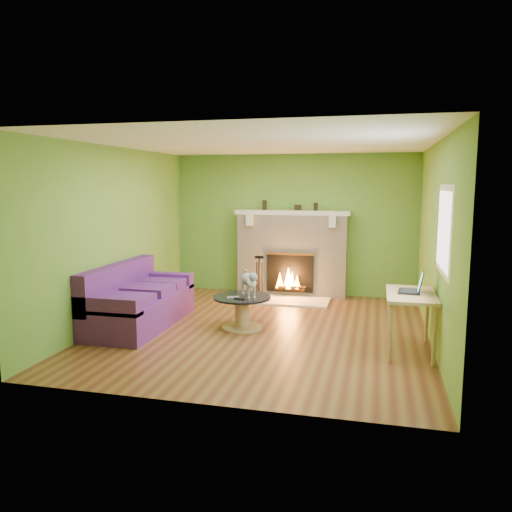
{
  "coord_description": "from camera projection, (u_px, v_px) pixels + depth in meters",
  "views": [
    {
      "loc": [
        1.53,
        -6.7,
        2.05
      ],
      "look_at": [
        -0.21,
        0.4,
        1.0
      ],
      "focal_mm": 35.0,
      "sensor_mm": 36.0,
      "label": 1
    }
  ],
  "objects": [
    {
      "name": "wall_right",
      "position": [
        435.0,
        244.0,
        6.38
      ],
      "size": [
        0.0,
        5.0,
        5.0
      ],
      "primitive_type": "plane",
      "rotation": [
        1.57,
        0.0,
        -1.57
      ],
      "color": "#57862B",
      "rests_on": "floor"
    },
    {
      "name": "wall_front",
      "position": [
        203.0,
        268.0,
        4.5
      ],
      "size": [
        5.0,
        0.0,
        5.0
      ],
      "primitive_type": "plane",
      "rotation": [
        -1.57,
        0.0,
        0.0
      ],
      "color": "#57862B",
      "rests_on": "floor"
    },
    {
      "name": "window_pane",
      "position": [
        444.0,
        230.0,
        5.48
      ],
      "size": [
        0.0,
        1.06,
        1.06
      ],
      "primitive_type": "plane",
      "rotation": [
        1.57,
        0.0,
        -1.57
      ],
      "color": "white",
      "rests_on": "wall_right"
    },
    {
      "name": "mantel_vase_right",
      "position": [
        316.0,
        207.0,
        8.99
      ],
      "size": [
        0.07,
        0.07,
        0.14
      ],
      "primitive_type": "cylinder",
      "color": "black",
      "rests_on": "mantel"
    },
    {
      "name": "remote_silver",
      "position": [
        233.0,
        297.0,
        7.01
      ],
      "size": [
        0.17,
        0.12,
        0.02
      ],
      "primitive_type": "cube",
      "rotation": [
        0.0,
        0.0,
        0.51
      ],
      "color": "gray",
      "rests_on": "coffee_table"
    },
    {
      "name": "fire_tools",
      "position": [
        259.0,
        276.0,
        9.04
      ],
      "size": [
        0.2,
        0.2,
        0.75
      ],
      "primitive_type": null,
      "color": "black",
      "rests_on": "hearth"
    },
    {
      "name": "mantel_box",
      "position": [
        298.0,
        208.0,
        9.07
      ],
      "size": [
        0.12,
        0.08,
        0.1
      ],
      "primitive_type": "cube",
      "color": "black",
      "rests_on": "mantel"
    },
    {
      "name": "window_frame",
      "position": [
        444.0,
        230.0,
        5.48
      ],
      "size": [
        0.0,
        1.2,
        1.2
      ],
      "primitive_type": "plane",
      "rotation": [
        1.57,
        0.0,
        -1.57
      ],
      "color": "silver",
      "rests_on": "wall_right"
    },
    {
      "name": "coffee_table",
      "position": [
        242.0,
        310.0,
        7.13
      ],
      "size": [
        0.83,
        0.83,
        0.47
      ],
      "color": "tan",
      "rests_on": "floor"
    },
    {
      "name": "desk",
      "position": [
        411.0,
        300.0,
        6.07
      ],
      "size": [
        0.58,
        1.0,
        0.74
      ],
      "color": "tan",
      "rests_on": "floor"
    },
    {
      "name": "wall_left",
      "position": [
        117.0,
        235.0,
        7.44
      ],
      "size": [
        0.0,
        5.0,
        5.0
      ],
      "primitive_type": "plane",
      "rotation": [
        1.57,
        0.0,
        1.57
      ],
      "color": "#57862B",
      "rests_on": "floor"
    },
    {
      "name": "cat",
      "position": [
        248.0,
        282.0,
        7.11
      ],
      "size": [
        0.52,
        0.66,
        0.39
      ],
      "primitive_type": null,
      "rotation": [
        0.0,
        0.0,
        0.54
      ],
      "color": "slate",
      "rests_on": "coffee_table"
    },
    {
      "name": "hearth",
      "position": [
        286.0,
        300.0,
        8.82
      ],
      "size": [
        1.5,
        0.75,
        0.03
      ],
      "primitive_type": "cube",
      "color": "beige",
      "rests_on": "floor"
    },
    {
      "name": "wall_back",
      "position": [
        294.0,
        225.0,
        9.31
      ],
      "size": [
        5.0,
        0.0,
        5.0
      ],
      "primitive_type": "plane",
      "rotation": [
        1.57,
        0.0,
        0.0
      ],
      "color": "#57862B",
      "rests_on": "floor"
    },
    {
      "name": "mantel",
      "position": [
        292.0,
        213.0,
        9.08
      ],
      "size": [
        2.1,
        0.28,
        0.08
      ],
      "primitive_type": "cube",
      "color": "beige",
      "rests_on": "fireplace"
    },
    {
      "name": "floor",
      "position": [
        264.0,
        330.0,
        7.09
      ],
      "size": [
        5.0,
        5.0,
        0.0
      ],
      "primitive_type": "plane",
      "color": "#552A18",
      "rests_on": "ground"
    },
    {
      "name": "ceiling",
      "position": [
        264.0,
        143.0,
        6.72
      ],
      "size": [
        5.0,
        5.0,
        0.0
      ],
      "primitive_type": "plane",
      "rotation": [
        3.14,
        0.0,
        0.0
      ],
      "color": "white",
      "rests_on": "wall_back"
    },
    {
      "name": "laptop",
      "position": [
        410.0,
        282.0,
        6.09
      ],
      "size": [
        0.32,
        0.36,
        0.25
      ],
      "primitive_type": null,
      "rotation": [
        0.0,
        0.0,
        -0.09
      ],
      "color": "black",
      "rests_on": "desk"
    },
    {
      "name": "remote_black",
      "position": [
        240.0,
        299.0,
        6.93
      ],
      "size": [
        0.16,
        0.07,
        0.02
      ],
      "primitive_type": "cube",
      "rotation": [
        0.0,
        0.0,
        -0.17
      ],
      "color": "black",
      "rests_on": "coffee_table"
    },
    {
      "name": "mantel_vase_left",
      "position": [
        265.0,
        205.0,
        9.21
      ],
      "size": [
        0.08,
        0.08,
        0.18
      ],
      "primitive_type": "cylinder",
      "color": "black",
      "rests_on": "mantel"
    },
    {
      "name": "fireplace",
      "position": [
        292.0,
        254.0,
        9.21
      ],
      "size": [
        2.1,
        0.46,
        1.58
      ],
      "color": "#BEB49E",
      "rests_on": "floor"
    },
    {
      "name": "sofa",
      "position": [
        137.0,
        302.0,
        7.28
      ],
      "size": [
        0.91,
        2.01,
        0.9
      ],
      "color": "#4A1962",
      "rests_on": "floor"
    }
  ]
}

